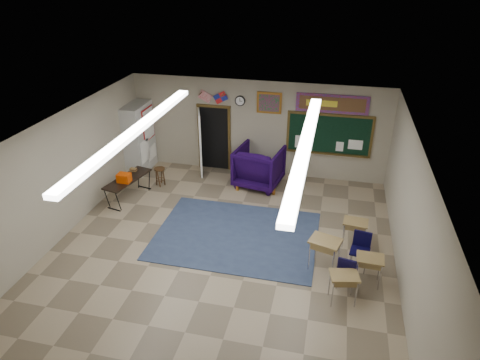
% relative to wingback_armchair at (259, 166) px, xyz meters
% --- Properties ---
extents(floor, '(9.00, 9.00, 0.00)m').
position_rel_wingback_armchair_xyz_m(floor, '(-0.23, -3.64, -0.61)').
color(floor, gray).
rests_on(floor, ground).
extents(back_wall, '(8.00, 0.04, 3.00)m').
position_rel_wingback_armchair_xyz_m(back_wall, '(-0.23, 0.86, 0.89)').
color(back_wall, '#A69E86').
rests_on(back_wall, floor).
extents(left_wall, '(0.04, 9.00, 3.00)m').
position_rel_wingback_armchair_xyz_m(left_wall, '(-4.23, -3.64, 0.89)').
color(left_wall, '#A69E86').
rests_on(left_wall, floor).
extents(right_wall, '(0.04, 9.00, 3.00)m').
position_rel_wingback_armchair_xyz_m(right_wall, '(3.77, -3.64, 0.89)').
color(right_wall, '#A69E86').
rests_on(right_wall, floor).
extents(ceiling, '(8.00, 9.00, 0.04)m').
position_rel_wingback_armchair_xyz_m(ceiling, '(-0.23, -3.64, 2.39)').
color(ceiling, silver).
rests_on(ceiling, back_wall).
extents(area_rug, '(4.00, 3.00, 0.02)m').
position_rel_wingback_armchair_xyz_m(area_rug, '(-0.03, -2.84, -0.60)').
color(area_rug, '#334262').
rests_on(area_rug, floor).
extents(fluorescent_strips, '(3.86, 6.00, 0.10)m').
position_rel_wingback_armchair_xyz_m(fluorescent_strips, '(-0.23, -3.64, 2.33)').
color(fluorescent_strips, white).
rests_on(fluorescent_strips, ceiling).
extents(doorway, '(1.10, 0.89, 2.16)m').
position_rel_wingback_armchair_xyz_m(doorway, '(-1.73, 0.71, 0.45)').
color(doorway, black).
rests_on(doorway, back_wall).
extents(chalkboard, '(2.55, 0.14, 1.30)m').
position_rel_wingback_armchair_xyz_m(chalkboard, '(1.97, 0.83, 0.85)').
color(chalkboard, '#513B17').
rests_on(chalkboard, back_wall).
extents(bulletin_board, '(2.10, 0.05, 0.55)m').
position_rel_wingback_armchair_xyz_m(bulletin_board, '(1.97, 0.83, 1.84)').
color(bulletin_board, red).
rests_on(bulletin_board, back_wall).
extents(framed_art_print, '(0.75, 0.05, 0.65)m').
position_rel_wingback_armchair_xyz_m(framed_art_print, '(0.12, 0.83, 1.74)').
color(framed_art_print, '#AC6B21').
rests_on(framed_art_print, back_wall).
extents(wall_clock, '(0.32, 0.05, 0.32)m').
position_rel_wingback_armchair_xyz_m(wall_clock, '(-0.78, 0.83, 1.74)').
color(wall_clock, black).
rests_on(wall_clock, back_wall).
extents(wall_flags, '(1.16, 0.06, 0.70)m').
position_rel_wingback_armchair_xyz_m(wall_flags, '(-1.63, 0.80, 1.87)').
color(wall_flags, red).
rests_on(wall_flags, back_wall).
extents(storage_cabinet, '(0.59, 1.25, 2.20)m').
position_rel_wingback_armchair_xyz_m(storage_cabinet, '(-3.94, 0.21, 0.49)').
color(storage_cabinet, '#B8B8B3').
rests_on(storage_cabinet, floor).
extents(wingback_armchair, '(1.51, 1.54, 1.22)m').
position_rel_wingback_armchair_xyz_m(wingback_armchair, '(0.00, 0.00, 0.00)').
color(wingback_armchair, black).
rests_on(wingback_armchair, floor).
extents(student_chair_reading, '(0.59, 0.59, 0.88)m').
position_rel_wingback_armchair_xyz_m(student_chair_reading, '(-0.41, 0.33, -0.17)').
color(student_chair_reading, black).
rests_on(student_chair_reading, floor).
extents(student_chair_desk_a, '(0.49, 0.49, 0.83)m').
position_rel_wingback_armchair_xyz_m(student_chair_desk_a, '(2.66, -4.15, -0.20)').
color(student_chair_desk_a, black).
rests_on(student_chair_desk_a, floor).
extents(student_chair_desk_b, '(0.50, 0.50, 0.86)m').
position_rel_wingback_armchair_xyz_m(student_chair_desk_b, '(2.92, -3.46, -0.18)').
color(student_chair_desk_b, black).
rests_on(student_chair_desk_b, floor).
extents(student_desk_front_left, '(0.77, 0.66, 0.78)m').
position_rel_wingback_armchair_xyz_m(student_desk_front_left, '(2.16, -3.67, -0.17)').
color(student_desk_front_left, '#9A7E47').
rests_on(student_desk_front_left, floor).
extents(student_desk_front_right, '(0.61, 0.48, 0.68)m').
position_rel_wingback_armchair_xyz_m(student_desk_front_right, '(2.82, -2.59, -0.23)').
color(student_desk_front_right, '#9A7E47').
rests_on(student_desk_front_right, floor).
extents(student_desk_back_left, '(0.63, 0.52, 0.67)m').
position_rel_wingback_armchair_xyz_m(student_desk_back_left, '(2.58, -4.61, -0.23)').
color(student_desk_back_left, '#9A7E47').
rests_on(student_desk_back_left, floor).
extents(student_desk_back_right, '(0.57, 0.44, 0.67)m').
position_rel_wingback_armchair_xyz_m(student_desk_back_right, '(3.10, -3.93, -0.23)').
color(student_desk_back_right, '#9A7E47').
rests_on(student_desk_back_right, floor).
extents(folding_table, '(0.85, 1.67, 0.90)m').
position_rel_wingback_armchair_xyz_m(folding_table, '(-3.47, -1.71, -0.25)').
color(folding_table, black).
rests_on(folding_table, floor).
extents(wooden_stool, '(0.32, 0.32, 0.57)m').
position_rel_wingback_armchair_xyz_m(wooden_stool, '(-2.93, -0.72, -0.32)').
color(wooden_stool, '#473015').
rests_on(wooden_stool, floor).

